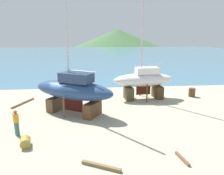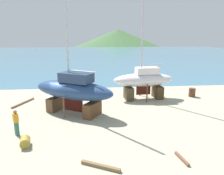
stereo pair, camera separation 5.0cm
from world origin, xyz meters
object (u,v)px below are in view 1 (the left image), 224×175
sailboat_far_slipway (144,80)px  worker (16,123)px  sailboat_large_starboard (73,90)px  barrel_tipped_left (192,92)px  barrel_tipped_center (25,142)px

sailboat_far_slipway → worker: (-9.96, -7.45, -1.00)m
sailboat_large_starboard → barrel_tipped_left: (11.86, 3.83, -1.51)m
sailboat_large_starboard → barrel_tipped_center: 6.09m
sailboat_far_slipway → barrel_tipped_center: bearing=40.0°
sailboat_far_slipway → barrel_tipped_left: bearing=177.6°
barrel_tipped_center → worker: bearing=121.6°
sailboat_large_starboard → worker: (-3.31, -3.83, -1.07)m
worker → barrel_tipped_left: (15.16, 7.66, -0.43)m
worker → barrel_tipped_center: bearing=86.6°
worker → barrel_tipped_center: size_ratio=2.25×
barrel_tipped_center → barrel_tipped_left: bearing=32.8°
sailboat_far_slipway → worker: sailboat_far_slipway is taller
worker → barrel_tipped_center: 1.88m
barrel_tipped_left → barrel_tipped_center: size_ratio=1.18×
barrel_tipped_center → sailboat_far_slipway: bearing=44.8°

